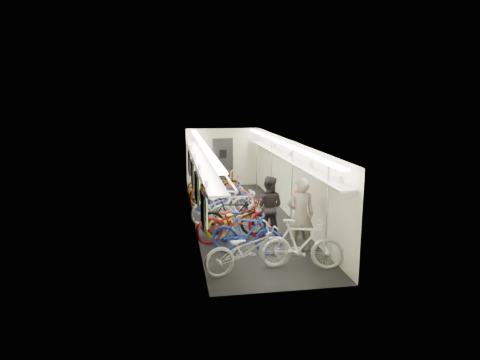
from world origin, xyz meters
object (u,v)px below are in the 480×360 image
object	(u,v)px
bicycle_0	(248,249)
passenger_near	(300,215)
bicycle_1	(247,233)
passenger_mid	(269,207)
backpack	(300,198)

from	to	relation	value
bicycle_0	passenger_near	bearing A→B (deg)	-70.57
passenger_near	bicycle_0	bearing A→B (deg)	38.74
bicycle_1	passenger_mid	size ratio (longest dim) A/B	1.04
passenger_near	passenger_mid	xyz separation A→B (m)	(-0.49, 1.25, -0.09)
bicycle_0	passenger_mid	world-z (taller)	passenger_mid
bicycle_1	passenger_near	world-z (taller)	passenger_near
passenger_mid	passenger_near	bearing A→B (deg)	138.36
bicycle_1	backpack	world-z (taller)	backpack
passenger_near	backpack	world-z (taller)	passenger_near
passenger_near	backpack	size ratio (longest dim) A/B	4.89
bicycle_1	passenger_near	xyz separation A→B (m)	(1.30, -0.09, 0.41)
bicycle_1	backpack	xyz separation A→B (m)	(1.39, 0.27, 0.76)
bicycle_1	passenger_near	distance (m)	1.37
backpack	bicycle_0	bearing A→B (deg)	-162.40
bicycle_0	passenger_near	size ratio (longest dim) A/B	1.07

